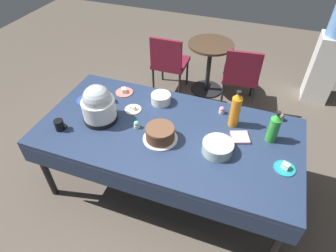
{
  "coord_description": "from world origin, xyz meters",
  "views": [
    {
      "loc": [
        0.6,
        -1.67,
        2.39
      ],
      "look_at": [
        0.0,
        0.0,
        0.8
      ],
      "focal_mm": 30.6,
      "sensor_mm": 36.0,
      "label": 1
    }
  ],
  "objects": [
    {
      "name": "soda_bottle_lime_soda",
      "position": [
        0.82,
        0.18,
        0.88
      ],
      "size": [
        0.09,
        0.09,
        0.29
      ],
      "color": "green",
      "rests_on": "potluck_table"
    },
    {
      "name": "maroon_chair_right",
      "position": [
        0.41,
        1.55,
        0.49
      ],
      "size": [
        0.49,
        0.49,
        0.85
      ],
      "color": "maroon",
      "rests_on": "ground"
    },
    {
      "name": "water_cooler",
      "position": [
        1.4,
        2.11,
        0.59
      ],
      "size": [
        0.32,
        0.32,
        1.24
      ],
      "color": "silver",
      "rests_on": "ground"
    },
    {
      "name": "cupcake_vanilla",
      "position": [
        0.88,
        0.46,
        0.78
      ],
      "size": [
        0.05,
        0.05,
        0.07
      ],
      "color": "beige",
      "rests_on": "potluck_table"
    },
    {
      "name": "ground",
      "position": [
        0.0,
        0.0,
        0.0
      ],
      "size": [
        9.0,
        9.0,
        0.0
      ],
      "primitive_type": "plane",
      "color": "brown"
    },
    {
      "name": "paper_napkin_stack",
      "position": [
        0.59,
        0.11,
        0.76
      ],
      "size": [
        0.18,
        0.18,
        0.02
      ],
      "primitive_type": "cube",
      "rotation": [
        0.0,
        0.0,
        0.36
      ],
      "color": "pink",
      "rests_on": "potluck_table"
    },
    {
      "name": "dessert_plate_cobalt",
      "position": [
        -0.88,
        0.13,
        0.76
      ],
      "size": [
        0.17,
        0.17,
        0.05
      ],
      "color": "#2D4CB2",
      "rests_on": "potluck_table"
    },
    {
      "name": "soda_bottle_orange_juice",
      "position": [
        0.5,
        0.26,
        0.91
      ],
      "size": [
        0.09,
        0.09,
        0.35
      ],
      "color": "orange",
      "rests_on": "potluck_table"
    },
    {
      "name": "cupcake_mint",
      "position": [
        -0.26,
        -0.05,
        0.78
      ],
      "size": [
        0.05,
        0.05,
        0.07
      ],
      "color": "beige",
      "rests_on": "potluck_table"
    },
    {
      "name": "potluck_table",
      "position": [
        0.0,
        0.0,
        0.69
      ],
      "size": [
        2.2,
        1.1,
        0.75
      ],
      "color": "navy",
      "rests_on": "ground"
    },
    {
      "name": "dessert_plate_cream",
      "position": [
        -0.4,
        0.15,
        0.76
      ],
      "size": [
        0.15,
        0.15,
        0.04
      ],
      "color": "beige",
      "rests_on": "potluck_table"
    },
    {
      "name": "dessert_plate_coral",
      "position": [
        -0.59,
        0.37,
        0.76
      ],
      "size": [
        0.17,
        0.17,
        0.05
      ],
      "color": "#E07266",
      "rests_on": "potluck_table"
    },
    {
      "name": "ceramic_snack_bowl",
      "position": [
        -0.2,
        0.35,
        0.79
      ],
      "size": [
        0.18,
        0.18,
        0.09
      ],
      "primitive_type": "cylinder",
      "color": "silver",
      "rests_on": "potluck_table"
    },
    {
      "name": "coffee_mug_black",
      "position": [
        -0.86,
        -0.29,
        0.8
      ],
      "size": [
        0.12,
        0.08,
        0.09
      ],
      "color": "black",
      "rests_on": "potluck_table"
    },
    {
      "name": "glass_salad_bowl",
      "position": [
        0.44,
        -0.1,
        0.8
      ],
      "size": [
        0.24,
        0.24,
        0.09
      ],
      "primitive_type": "cylinder",
      "color": "#B2C6BC",
      "rests_on": "potluck_table"
    },
    {
      "name": "coffee_mug_olive",
      "position": [
        -0.69,
        0.19,
        0.8
      ],
      "size": [
        0.12,
        0.08,
        0.1
      ],
      "color": "olive",
      "rests_on": "potluck_table"
    },
    {
      "name": "round_cafe_table",
      "position": [
        -0.05,
        1.78,
        0.5
      ],
      "size": [
        0.6,
        0.6,
        0.72
      ],
      "color": "#473323",
      "rests_on": "ground"
    },
    {
      "name": "dessert_plate_teal",
      "position": [
        0.95,
        -0.1,
        0.76
      ],
      "size": [
        0.16,
        0.16,
        0.05
      ],
      "color": "teal",
      "rests_on": "potluck_table"
    },
    {
      "name": "frosted_layer_cake",
      "position": [
        -0.02,
        -0.12,
        0.81
      ],
      "size": [
        0.29,
        0.29,
        0.12
      ],
      "color": "silver",
      "rests_on": "potluck_table"
    },
    {
      "name": "maroon_chair_left",
      "position": [
        -0.55,
        1.55,
        0.49
      ],
      "size": [
        0.45,
        0.45,
        0.85
      ],
      "color": "maroon",
      "rests_on": "ground"
    },
    {
      "name": "slow_cooker",
      "position": [
        -0.6,
        -0.06,
        0.91
      ],
      "size": [
        0.3,
        0.3,
        0.34
      ],
      "color": "black",
      "rests_on": "potluck_table"
    },
    {
      "name": "cupcake_berry",
      "position": [
        0.37,
        0.39,
        0.78
      ],
      "size": [
        0.05,
        0.05,
        0.07
      ],
      "color": "beige",
      "rests_on": "potluck_table"
    }
  ]
}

